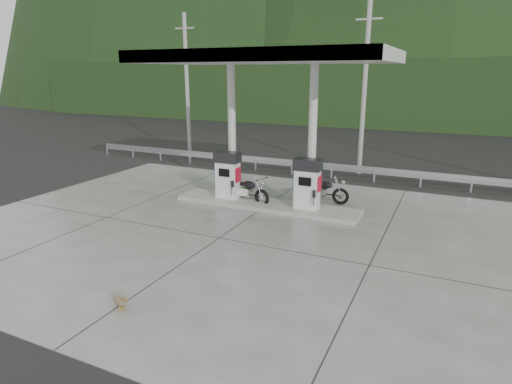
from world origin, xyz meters
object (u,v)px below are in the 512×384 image
at_px(duck, 120,302).
at_px(motorcycle_right, 247,191).
at_px(gas_pump_left, 228,175).
at_px(motorcycle_left, 322,191).
at_px(gas_pump_right, 307,184).

bearing_deg(duck, motorcycle_right, 111.46).
height_order(gas_pump_left, motorcycle_left, gas_pump_left).
height_order(motorcycle_right, duck, motorcycle_right).
height_order(gas_pump_right, motorcycle_left, gas_pump_right).
height_order(gas_pump_right, duck, gas_pump_right).
distance_m(gas_pump_right, duck, 8.08).
bearing_deg(gas_pump_right, motorcycle_left, 83.90).
relative_size(gas_pump_left, duck, 4.05).
distance_m(gas_pump_left, motorcycle_right, 0.96).
height_order(motorcycle_left, duck, motorcycle_left).
xyz_separation_m(gas_pump_right, duck, (-1.50, -7.89, -0.89)).
bearing_deg(duck, motorcycle_left, 94.66).
xyz_separation_m(gas_pump_left, motorcycle_right, (0.74, 0.18, -0.58)).
relative_size(gas_pump_left, motorcycle_left, 0.94).
distance_m(gas_pump_left, duck, 8.12).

